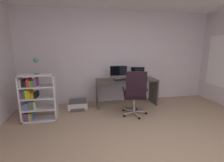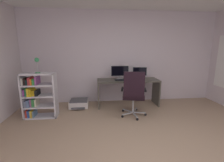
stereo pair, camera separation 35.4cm
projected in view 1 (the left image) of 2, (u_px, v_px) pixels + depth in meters
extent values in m
cube|color=tan|center=(161.00, 160.00, 2.27)|extent=(5.57, 5.33, 0.02)
cube|color=silver|center=(118.00, 58.00, 4.60)|extent=(5.57, 0.10, 2.61)
cube|color=#48463D|center=(127.00, 80.00, 4.32)|extent=(1.67, 0.57, 0.04)
cube|color=#48463D|center=(97.00, 94.00, 4.24)|extent=(0.04, 0.55, 0.70)
cube|color=#48463D|center=(153.00, 91.00, 4.54)|extent=(0.04, 0.55, 0.70)
cylinder|color=#B2B5B7|center=(118.00, 79.00, 4.36)|extent=(0.18, 0.18, 0.01)
cylinder|color=#B2B5B7|center=(118.00, 77.00, 4.35)|extent=(0.03, 0.03, 0.09)
cube|color=#B7BABC|center=(118.00, 71.00, 4.31)|extent=(0.51, 0.06, 0.29)
cube|color=black|center=(119.00, 71.00, 4.29)|extent=(0.48, 0.03, 0.27)
cylinder|color=#B2B5B7|center=(137.00, 78.00, 4.47)|extent=(0.18, 0.18, 0.01)
cylinder|color=#B2B5B7|center=(137.00, 76.00, 4.45)|extent=(0.03, 0.03, 0.09)
cube|color=#B7BABC|center=(138.00, 71.00, 4.42)|extent=(0.40, 0.12, 0.24)
cube|color=black|center=(138.00, 71.00, 4.40)|extent=(0.37, 0.09, 0.22)
cube|color=black|center=(120.00, 80.00, 4.20)|extent=(0.35, 0.16, 0.02)
cube|color=black|center=(129.00, 79.00, 4.22)|extent=(0.08, 0.11, 0.03)
cube|color=#B7BABC|center=(140.00, 112.00, 3.79)|extent=(0.30, 0.09, 0.02)
sphere|color=black|center=(146.00, 113.00, 3.79)|extent=(0.06, 0.06, 0.06)
cube|color=#B7BABC|center=(135.00, 109.00, 3.93)|extent=(0.18, 0.28, 0.02)
sphere|color=black|center=(136.00, 109.00, 4.08)|extent=(0.06, 0.06, 0.06)
cube|color=#B7BABC|center=(129.00, 110.00, 3.88)|extent=(0.22, 0.24, 0.02)
sphere|color=black|center=(123.00, 110.00, 3.98)|extent=(0.06, 0.06, 0.06)
cube|color=#B7BABC|center=(129.00, 113.00, 3.71)|extent=(0.29, 0.15, 0.02)
sphere|color=black|center=(124.00, 116.00, 3.63)|extent=(0.06, 0.06, 0.06)
cube|color=#B7BABC|center=(137.00, 114.00, 3.65)|extent=(0.06, 0.30, 0.02)
sphere|color=black|center=(139.00, 118.00, 3.52)|extent=(0.06, 0.06, 0.06)
cylinder|color=#B7BABC|center=(134.00, 104.00, 3.75)|extent=(0.04, 0.04, 0.37)
cube|color=black|center=(134.00, 95.00, 3.71)|extent=(0.57, 0.55, 0.10)
cube|color=black|center=(136.00, 84.00, 3.38)|extent=(0.45, 0.16, 0.55)
cube|color=black|center=(123.00, 89.00, 3.68)|extent=(0.11, 0.32, 0.03)
cube|color=black|center=(146.00, 89.00, 3.67)|extent=(0.11, 0.32, 0.03)
cube|color=silver|center=(22.00, 98.00, 3.35)|extent=(0.03, 0.32, 1.04)
cube|color=silver|center=(56.00, 97.00, 3.48)|extent=(0.03, 0.32, 1.04)
cube|color=silver|center=(37.00, 75.00, 3.31)|extent=(0.73, 0.32, 0.03)
cube|color=silver|center=(41.00, 119.00, 3.52)|extent=(0.73, 0.32, 0.03)
cube|color=silver|center=(40.00, 108.00, 3.47)|extent=(0.66, 0.32, 0.03)
cube|color=silver|center=(39.00, 98.00, 3.41)|extent=(0.66, 0.32, 0.03)
cube|color=silver|center=(38.00, 86.00, 3.36)|extent=(0.66, 0.32, 0.03)
cube|color=red|center=(26.00, 116.00, 3.44)|extent=(0.04, 0.23, 0.17)
cube|color=blue|center=(29.00, 116.00, 3.45)|extent=(0.06, 0.25, 0.16)
cube|color=gold|center=(31.00, 116.00, 3.46)|extent=(0.05, 0.27, 0.16)
cube|color=#6185A3|center=(34.00, 116.00, 3.46)|extent=(0.02, 0.26, 0.14)
cube|color=gray|center=(25.00, 106.00, 3.40)|extent=(0.05, 0.24, 0.13)
cube|color=#637BA6|center=(28.00, 105.00, 3.39)|extent=(0.06, 0.25, 0.15)
cube|color=#9D5484|center=(31.00, 104.00, 3.42)|extent=(0.03, 0.23, 0.18)
cube|color=#388B44|center=(33.00, 104.00, 3.42)|extent=(0.06, 0.23, 0.18)
cube|color=beige|center=(36.00, 104.00, 3.43)|extent=(0.04, 0.22, 0.17)
cube|color=#903E8D|center=(23.00, 94.00, 3.34)|extent=(0.04, 0.24, 0.15)
cube|color=#288B50|center=(26.00, 93.00, 3.34)|extent=(0.05, 0.23, 0.19)
cube|color=yellow|center=(28.00, 93.00, 3.35)|extent=(0.05, 0.29, 0.18)
cube|color=gold|center=(31.00, 94.00, 3.36)|extent=(0.03, 0.29, 0.16)
cube|color=gold|center=(34.00, 94.00, 3.38)|extent=(0.06, 0.23, 0.12)
cube|color=black|center=(36.00, 94.00, 3.39)|extent=(0.05, 0.25, 0.12)
cube|color=silver|center=(22.00, 83.00, 3.28)|extent=(0.03, 0.27, 0.15)
cube|color=black|center=(24.00, 83.00, 3.30)|extent=(0.05, 0.25, 0.15)
cube|color=black|center=(27.00, 83.00, 3.31)|extent=(0.03, 0.26, 0.12)
cube|color=#BB353C|center=(29.00, 82.00, 3.32)|extent=(0.05, 0.26, 0.16)
cube|color=orange|center=(31.00, 83.00, 3.31)|extent=(0.03, 0.24, 0.13)
cube|color=green|center=(34.00, 83.00, 3.33)|extent=(0.05, 0.24, 0.13)
cube|color=#954E91|center=(36.00, 82.00, 3.34)|extent=(0.04, 0.27, 0.17)
cylinder|color=#369758|center=(37.00, 74.00, 3.30)|extent=(0.11, 0.11, 0.02)
cylinder|color=silver|center=(36.00, 68.00, 3.28)|extent=(0.01, 0.01, 0.24)
sphere|color=#369758|center=(36.00, 60.00, 3.25)|extent=(0.10, 0.10, 0.10)
cube|color=silver|center=(78.00, 105.00, 4.20)|extent=(0.50, 0.44, 0.17)
cube|color=#4C4C51|center=(78.00, 101.00, 4.18)|extent=(0.46, 0.40, 0.02)
cube|color=#4C4C51|center=(78.00, 109.00, 3.96)|extent=(0.35, 0.10, 0.01)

